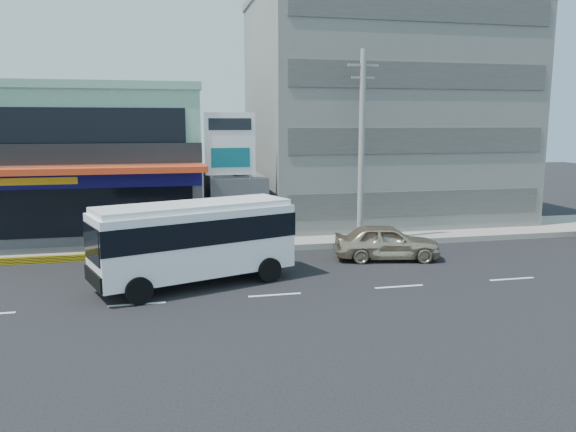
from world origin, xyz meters
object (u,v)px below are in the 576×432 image
at_px(sedan, 387,242).
at_px(utility_pole_near, 361,147).
at_px(billboard, 230,151).
at_px(satellite_dish, 236,174).
at_px(shop_building, 90,165).
at_px(minibus, 194,236).
at_px(motorcycle_rider, 141,248).
at_px(concrete_building, 380,113).

bearing_deg(sedan, utility_pole_near, 15.27).
bearing_deg(billboard, satellite_dish, 74.48).
relative_size(shop_building, utility_pole_near, 1.24).
bearing_deg(satellite_dish, shop_building, 159.79).
xyz_separation_m(satellite_dish, minibus, (-2.81, -8.96, -1.61)).
xyz_separation_m(satellite_dish, motorcycle_rider, (-5.02, -5.39, -2.75)).
distance_m(shop_building, utility_pole_near, 15.50).
bearing_deg(minibus, shop_building, 113.57).
relative_size(satellite_dish, utility_pole_near, 0.15).
distance_m(sedan, motorcycle_rider, 11.32).
height_order(shop_building, concrete_building, concrete_building).
distance_m(utility_pole_near, minibus, 10.79).
xyz_separation_m(utility_pole_near, sedan, (0.23, -3.08, -4.31)).
bearing_deg(shop_building, concrete_building, 3.35).
relative_size(concrete_building, motorcycle_rider, 6.41).
bearing_deg(shop_building, minibus, -66.43).
bearing_deg(utility_pole_near, billboard, 164.52).
xyz_separation_m(utility_pole_near, minibus, (-8.81, -5.36, -3.19)).
distance_m(billboard, sedan, 9.26).
distance_m(billboard, utility_pole_near, 6.75).
relative_size(shop_building, motorcycle_rider, 4.96).
bearing_deg(minibus, motorcycle_rider, 121.80).
xyz_separation_m(billboard, utility_pole_near, (6.50, -1.80, 0.22)).
distance_m(billboard, minibus, 8.08).
bearing_deg(billboard, minibus, -107.88).
bearing_deg(utility_pole_near, sedan, -85.77).
bearing_deg(utility_pole_near, minibus, -148.70).
relative_size(billboard, minibus, 0.84).
bearing_deg(minibus, concrete_building, 45.33).
height_order(concrete_building, minibus, concrete_building).
bearing_deg(minibus, billboard, 72.12).
distance_m(concrete_building, billboard, 12.17).
height_order(concrete_building, sedan, concrete_building).
distance_m(satellite_dish, sedan, 9.53).
xyz_separation_m(concrete_building, sedan, (-3.77, -10.68, -6.16)).
xyz_separation_m(satellite_dish, utility_pole_near, (6.00, -3.60, 1.57)).
height_order(utility_pole_near, sedan, utility_pole_near).
distance_m(satellite_dish, billboard, 2.31).
bearing_deg(motorcycle_rider, concrete_building, 32.02).
distance_m(concrete_building, minibus, 18.90).
xyz_separation_m(shop_building, concrete_building, (18.00, 1.05, 3.00)).
distance_m(shop_building, motorcycle_rider, 9.41).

